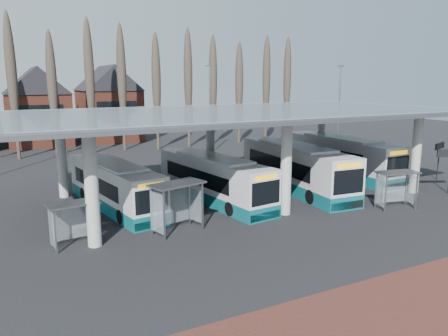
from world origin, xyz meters
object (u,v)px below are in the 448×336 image
bus_0 (114,186)px  shelter_1 (175,196)px  bus_1 (213,180)px  bus_3 (340,157)px  bus_2 (294,168)px  shelter_0 (73,214)px  shelter_2 (396,181)px

bus_0 → shelter_1: bus_0 is taller
bus_1 → bus_3: bearing=2.2°
bus_0 → bus_1: (6.68, -1.49, 0.06)m
bus_1 → bus_3: 14.00m
bus_1 → bus_3: size_ratio=0.93×
bus_1 → shelter_1: size_ratio=3.50×
bus_2 → bus_3: 7.03m
shelter_1 → shelter_0: bearing=161.2°
bus_2 → shelter_0: (-17.40, -4.58, 0.01)m
bus_3 → shelter_1: (-18.60, -7.19, 0.42)m
shelter_2 → shelter_1: bearing=-176.3°
bus_2 → bus_0: bearing=178.1°
shelter_1 → shelter_2: (14.74, -2.42, -0.25)m
shelter_2 → bus_0: bearing=164.9°
bus_2 → shelter_1: size_ratio=3.86×
bus_2 → shelter_2: size_ratio=4.42×
bus_1 → shelter_1: bus_1 is taller
bus_2 → shelter_0: bearing=-161.0°
bus_1 → shelter_1: bearing=-140.7°
shelter_2 → bus_3: bearing=81.1°
bus_3 → bus_2: bearing=-161.4°
shelter_0 → bus_2: bearing=7.4°
shelter_0 → bus_0: bearing=52.1°
bus_1 → bus_3: bus_3 is taller
bus_3 → shelter_0: 25.02m
bus_3 → shelter_2: size_ratio=4.31×
bus_0 → bus_3: (20.50, 0.73, 0.21)m
bus_3 → shelter_1: bearing=-158.7°
bus_0 → bus_2: bearing=-14.4°
bus_2 → shelter_0: bus_2 is taller
bus_0 → shelter_1: (1.90, -6.46, 0.63)m
bus_2 → shelter_1: (-11.92, -4.97, 0.40)m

